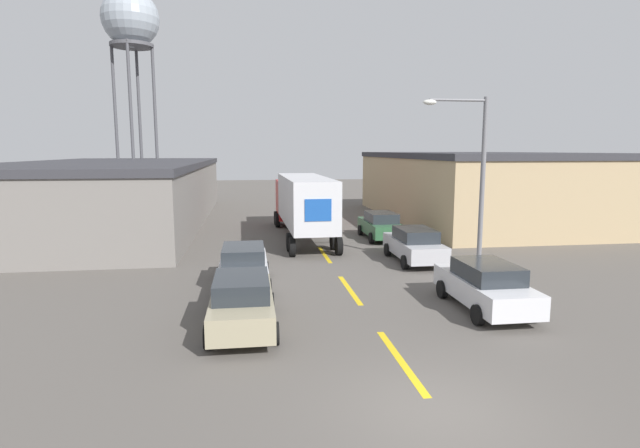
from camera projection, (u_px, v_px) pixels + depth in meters
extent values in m
plane|color=#56514C|center=(437.00, 412.00, 10.13)|extent=(160.00, 160.00, 0.00)
cube|color=gold|center=(400.00, 360.00, 12.60)|extent=(0.20, 3.96, 0.01)
cube|color=gold|center=(350.00, 289.00, 18.97)|extent=(0.20, 3.96, 0.01)
cube|color=gold|center=(324.00, 254.00, 25.33)|extent=(0.20, 3.96, 0.01)
cube|color=slate|center=(113.00, 195.00, 35.95)|extent=(12.90, 29.80, 4.04)
cube|color=#333338|center=(111.00, 164.00, 35.62)|extent=(13.10, 30.00, 0.40)
cube|color=tan|center=(474.00, 189.00, 38.06)|extent=(12.35, 21.81, 4.67)
cube|color=#333338|center=(475.00, 155.00, 37.69)|extent=(12.55, 22.01, 0.40)
cube|color=#B21919|center=(293.00, 199.00, 34.97)|extent=(2.30, 3.03, 2.68)
cube|color=silver|center=(305.00, 200.00, 28.50)|extent=(2.55, 9.53, 2.68)
cube|color=#194CA3|center=(318.00, 210.00, 23.86)|extent=(1.30, 0.06, 1.07)
cylinder|color=black|center=(309.00, 217.00, 35.72)|extent=(0.30, 0.97, 0.97)
cylinder|color=black|center=(276.00, 218.00, 35.35)|extent=(0.30, 0.97, 0.97)
cylinder|color=black|center=(312.00, 220.00, 34.55)|extent=(0.30, 0.97, 0.97)
cylinder|color=black|center=(278.00, 220.00, 34.18)|extent=(0.30, 0.97, 0.97)
cylinder|color=black|center=(334.00, 241.00, 26.49)|extent=(0.30, 0.97, 0.97)
cylinder|color=black|center=(289.00, 242.00, 26.12)|extent=(0.30, 0.97, 0.97)
cylinder|color=black|center=(339.00, 246.00, 25.12)|extent=(0.30, 0.97, 0.97)
cylinder|color=black|center=(292.00, 247.00, 24.75)|extent=(0.30, 0.97, 0.97)
cube|color=silver|center=(485.00, 289.00, 16.56)|extent=(1.79, 4.61, 0.74)
cube|color=#23282D|center=(487.00, 271.00, 16.33)|extent=(1.57, 2.39, 0.56)
cylinder|color=black|center=(489.00, 287.00, 18.14)|extent=(0.22, 0.63, 0.63)
cylinder|color=black|center=(442.00, 289.00, 17.89)|extent=(0.22, 0.63, 0.63)
cylinder|color=black|center=(533.00, 312.00, 15.34)|extent=(0.22, 0.63, 0.63)
cylinder|color=black|center=(478.00, 315.00, 15.10)|extent=(0.22, 0.63, 0.63)
cube|color=tan|center=(242.00, 306.00, 14.79)|extent=(1.79, 4.61, 0.74)
cube|color=#23282D|center=(242.00, 286.00, 14.55)|extent=(1.57, 2.39, 0.56)
cylinder|color=black|center=(270.00, 302.00, 16.36)|extent=(0.22, 0.63, 0.63)
cylinder|color=black|center=(215.00, 304.00, 16.12)|extent=(0.22, 0.63, 0.63)
cylinder|color=black|center=(275.00, 333.00, 13.56)|extent=(0.22, 0.63, 0.63)
cylinder|color=black|center=(208.00, 337.00, 13.32)|extent=(0.22, 0.63, 0.63)
cube|color=#2D5B38|center=(380.00, 228.00, 29.71)|extent=(1.79, 4.61, 0.74)
cube|color=#23282D|center=(381.00, 217.00, 29.48)|extent=(1.57, 2.39, 0.56)
cylinder|color=black|center=(388.00, 230.00, 31.28)|extent=(0.22, 0.63, 0.63)
cylinder|color=black|center=(360.00, 230.00, 31.04)|extent=(0.22, 0.63, 0.63)
cylinder|color=black|center=(402.00, 237.00, 28.49)|extent=(0.22, 0.63, 0.63)
cylinder|color=black|center=(371.00, 238.00, 28.24)|extent=(0.22, 0.63, 0.63)
cube|color=silver|center=(244.00, 269.00, 19.35)|extent=(1.79, 4.61, 0.74)
cube|color=#23282D|center=(243.00, 253.00, 19.12)|extent=(1.57, 2.39, 0.56)
cylinder|color=black|center=(266.00, 269.00, 20.92)|extent=(0.22, 0.63, 0.63)
cylinder|color=black|center=(223.00, 270.00, 20.68)|extent=(0.22, 0.63, 0.63)
cylinder|color=black|center=(268.00, 287.00, 18.13)|extent=(0.22, 0.63, 0.63)
cylinder|color=black|center=(218.00, 289.00, 17.88)|extent=(0.22, 0.63, 0.63)
cube|color=#B2B2B7|center=(414.00, 247.00, 23.65)|extent=(1.79, 4.61, 0.74)
cube|color=#23282D|center=(415.00, 234.00, 23.42)|extent=(1.57, 2.39, 0.56)
cylinder|color=black|center=(422.00, 249.00, 25.23)|extent=(0.22, 0.63, 0.63)
cylinder|color=black|center=(387.00, 250.00, 24.98)|extent=(0.22, 0.63, 0.63)
cylinder|color=black|center=(443.00, 261.00, 22.43)|extent=(0.22, 0.63, 0.63)
cylinder|color=black|center=(405.00, 262.00, 22.18)|extent=(0.22, 0.63, 0.63)
cylinder|color=#47474C|center=(156.00, 126.00, 46.76)|extent=(0.28, 0.28, 14.91)
cylinder|color=#47474C|center=(140.00, 127.00, 48.26)|extent=(0.28, 0.28, 14.91)
cylinder|color=#47474C|center=(116.00, 126.00, 46.27)|extent=(0.28, 0.28, 14.91)
cylinder|color=#47474C|center=(132.00, 125.00, 44.77)|extent=(0.28, 0.28, 14.91)
cylinder|color=#4C4C51|center=(132.00, 45.00, 45.45)|extent=(3.84, 3.84, 0.30)
sphere|color=#939EA8|center=(130.00, 18.00, 45.10)|extent=(5.09, 5.09, 5.09)
cylinder|color=slate|center=(482.00, 188.00, 20.78)|extent=(0.20, 0.20, 7.41)
cylinder|color=slate|center=(458.00, 100.00, 20.09)|extent=(2.40, 0.11, 0.11)
ellipsoid|color=silver|center=(430.00, 102.00, 19.94)|extent=(0.56, 0.32, 0.22)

